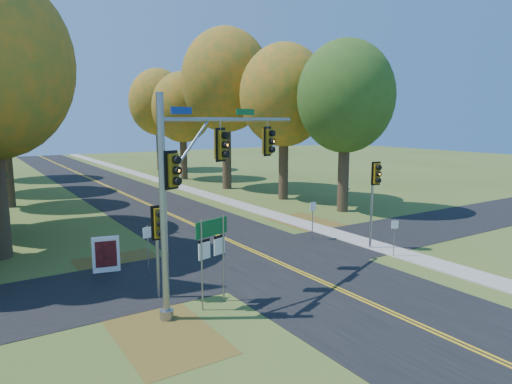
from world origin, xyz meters
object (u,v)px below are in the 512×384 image
traffic_mast (205,171)px  east_signal_pole (375,183)px  route_sign_cluster (212,244)px  info_kiosk (106,255)px

traffic_mast → east_signal_pole: bearing=-15.4°
east_signal_pole → route_sign_cluster: east_signal_pole is taller
east_signal_pole → route_sign_cluster: 10.93m
traffic_mast → route_sign_cluster: traffic_mast is taller
east_signal_pole → traffic_mast: bearing=-162.8°
traffic_mast → info_kiosk: size_ratio=4.79×
traffic_mast → route_sign_cluster: bearing=-117.5°
traffic_mast → east_signal_pole: 10.82m
traffic_mast → east_signal_pole: size_ratio=1.68×
east_signal_pole → info_kiosk: bearing=172.6°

